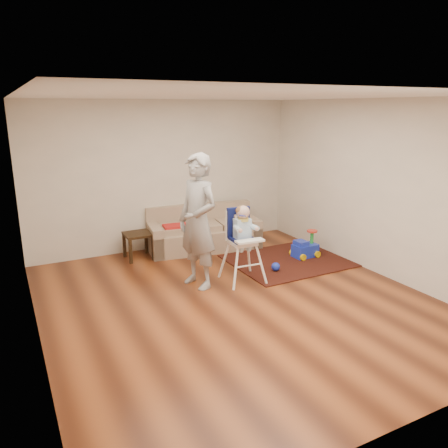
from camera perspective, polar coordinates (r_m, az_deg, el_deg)
name	(u,v)px	position (r m, az deg, el deg)	size (l,w,h in m)	color
ground	(237,301)	(6.07, 1.76, -10.04)	(5.50, 5.50, 0.00)	#451E0F
room_envelope	(220,160)	(6.00, -0.55, 8.37)	(5.04, 5.52, 2.72)	silver
sofa	(204,228)	(8.10, -2.67, -0.55)	(2.13, 1.10, 0.79)	gray
side_table	(139,246)	(7.76, -11.09, -2.80)	(0.46, 0.46, 0.46)	black
area_rug	(292,260)	(7.68, 8.92, -4.62)	(2.12, 1.59, 0.02)	black
ride_on_toy	(305,244)	(7.78, 10.58, -2.56)	(0.43, 0.30, 0.47)	#1C32C9
toy_ball	(276,267)	(7.10, 6.76, -5.56)	(0.14, 0.14, 0.14)	#1C32C9
high_chair	(243,245)	(6.55, 2.45, -2.76)	(0.58, 0.58, 1.19)	white
adult	(198,222)	(6.27, -3.43, 0.30)	(0.71, 0.47, 1.96)	#959698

